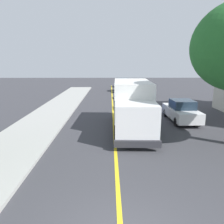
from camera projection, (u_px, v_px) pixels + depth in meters
centre_line_yellow at (114, 128)px, 15.09m from camera, size 0.16×56.00×0.01m
box_truck at (133, 104)px, 14.41m from camera, size 2.61×7.25×3.20m
parked_car_near at (138, 102)px, 20.27m from camera, size 2.01×4.48×1.67m
parked_car_mid at (132, 93)px, 26.32m from camera, size 1.84×4.42×1.67m
parked_car_far at (122, 87)px, 33.47m from camera, size 2.00×4.48×1.67m
parked_car_furthest at (124, 83)px, 39.46m from camera, size 1.85×4.42×1.67m
parked_van_across at (181, 111)px, 16.66m from camera, size 1.90×4.44×1.67m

